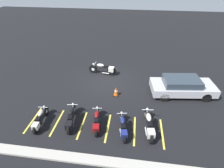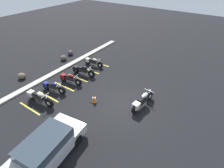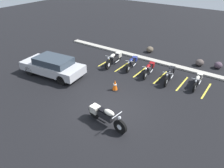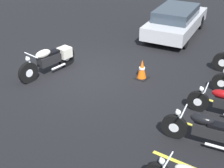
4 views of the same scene
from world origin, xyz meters
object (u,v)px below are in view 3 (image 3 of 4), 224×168
landscape_rock_0 (200,63)px  landscape_rock_2 (150,49)px  landscape_rock_1 (218,65)px  motorcycle_cream_featured (105,115)px  parked_bike_4 (198,80)px  parked_bike_2 (149,68)px  traffic_cone (115,85)px  car_silver (53,66)px  parked_bike_1 (132,62)px  parked_bike_3 (170,74)px  parked_bike_0 (114,58)px

landscape_rock_0 → landscape_rock_2: size_ratio=0.98×
landscape_rock_0 → landscape_rock_1: size_ratio=1.06×
motorcycle_cream_featured → landscape_rock_0: (1.83, 9.28, -0.25)m
landscape_rock_0 → parked_bike_4: bearing=-76.8°
parked_bike_2 → landscape_rock_2: bearing=-162.8°
landscape_rock_0 → landscape_rock_1: (1.23, 0.31, -0.00)m
motorcycle_cream_featured → traffic_cone: (-1.36, 2.84, -0.17)m
car_silver → parked_bike_1: bearing=-139.9°
parked_bike_3 → landscape_rock_0: size_ratio=3.52×
motorcycle_cream_featured → parked_bike_0: 6.82m
parked_bike_2 → parked_bike_0: bearing=-97.5°
parked_bike_0 → parked_bike_2: (2.85, 0.04, -0.06)m
parked_bike_2 → landscape_rock_0: size_ratio=3.29×
parked_bike_1 → landscape_rock_0: parked_bike_1 is taller
parked_bike_3 → landscape_rock_2: size_ratio=3.43×
parked_bike_4 → motorcycle_cream_featured: bearing=-26.6°
parked_bike_0 → parked_bike_1: size_ratio=1.15×
car_silver → landscape_rock_1: car_silver is taller
parked_bike_4 → car_silver: bearing=-68.2°
parked_bike_4 → landscape_rock_1: parked_bike_4 is taller
parked_bike_0 → car_silver: 4.49m
parked_bike_1 → parked_bike_4: size_ratio=1.01×
motorcycle_cream_featured → landscape_rock_1: size_ratio=4.03×
parked_bike_4 → parked_bike_3: bearing=-84.3°
car_silver → parked_bike_2: bearing=-150.7°
landscape_rock_0 → motorcycle_cream_featured: bearing=-101.2°
motorcycle_cream_featured → parked_bike_1: bearing=115.7°
car_silver → landscape_rock_1: (8.95, 7.52, -0.44)m
parked_bike_0 → landscape_rock_0: bearing=116.7°
parked_bike_3 → traffic_cone: size_ratio=3.19×
parked_bike_1 → traffic_cone: (0.74, -3.28, -0.10)m
parked_bike_1 → parked_bike_4: 4.66m
parked_bike_0 → traffic_cone: (2.12, -3.02, -0.16)m
parked_bike_0 → parked_bike_2: size_ratio=1.14×
parked_bike_0 → parked_bike_1: (1.38, 0.26, -0.06)m
motorcycle_cream_featured → parked_bike_2: 5.94m
parked_bike_0 → parked_bike_4: 6.04m
parked_bike_2 → landscape_rock_2: 4.08m
parked_bike_1 → landscape_rock_1: bearing=113.3°
parked_bike_3 → landscape_rock_1: bearing=140.8°
parked_bike_0 → traffic_cone: bearing=29.0°
parked_bike_0 → landscape_rock_1: (6.54, 3.73, -0.24)m
motorcycle_cream_featured → landscape_rock_1: bearing=79.1°
parked_bike_1 → parked_bike_3: 2.95m
motorcycle_cream_featured → parked_bike_4: size_ratio=1.19×
parked_bike_2 → landscape_rock_0: parked_bike_2 is taller
parked_bike_4 → landscape_rock_2: 6.00m
parked_bike_0 → parked_bike_1: 1.40m
parked_bike_2 → parked_bike_3: size_ratio=0.94×
car_silver → landscape_rock_2: bearing=-121.7°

